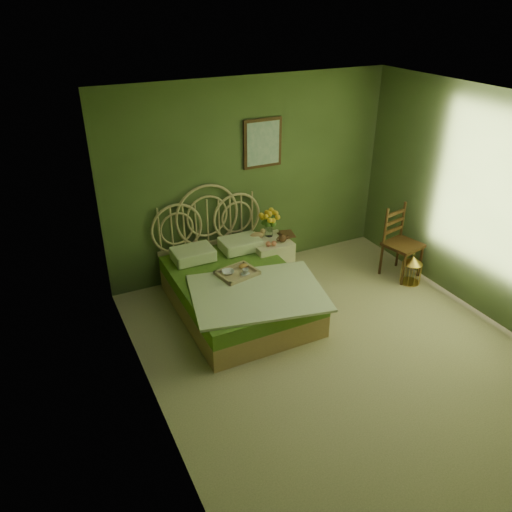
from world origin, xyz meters
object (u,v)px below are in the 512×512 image
bed (237,288)px  nightstand (269,253)px  birdcage (411,270)px  chair (400,237)px

bed → nightstand: bearing=35.8°
bed → birdcage: bed is taller
bed → nightstand: size_ratio=2.14×
chair → birdcage: size_ratio=2.50×
nightstand → birdcage: size_ratio=2.52×
bed → birdcage: size_ratio=5.40×
chair → nightstand: bearing=144.8°
bed → chair: size_ratio=2.16×
chair → birdcage: 0.47m
nightstand → chair: (1.63, -0.68, 0.19)m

